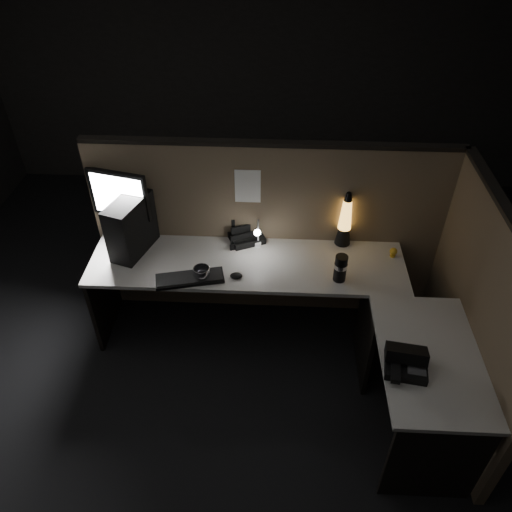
{
  "coord_description": "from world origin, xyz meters",
  "views": [
    {
      "loc": [
        0.06,
        -2.17,
        3.07
      ],
      "look_at": [
        -0.07,
        0.35,
        1.0
      ],
      "focal_mm": 35.0,
      "sensor_mm": 36.0,
      "label": 1
    }
  ],
  "objects_px": {
    "lava_lamp": "(345,223)",
    "desk_phone": "(405,361)",
    "keyboard": "(190,279)",
    "pc_tower": "(131,226)",
    "monitor": "(120,200)"
  },
  "relations": [
    {
      "from": "pc_tower",
      "to": "monitor",
      "type": "xyz_separation_m",
      "value": [
        -0.09,
        0.13,
        0.14
      ]
    },
    {
      "from": "keyboard",
      "to": "lava_lamp",
      "type": "relative_size",
      "value": 1.05
    },
    {
      "from": "monitor",
      "to": "desk_phone",
      "type": "height_order",
      "value": "monitor"
    },
    {
      "from": "pc_tower",
      "to": "keyboard",
      "type": "xyz_separation_m",
      "value": [
        0.46,
        -0.32,
        -0.2
      ]
    },
    {
      "from": "lava_lamp",
      "to": "desk_phone",
      "type": "distance_m",
      "value": 1.21
    },
    {
      "from": "pc_tower",
      "to": "monitor",
      "type": "relative_size",
      "value": 0.73
    },
    {
      "from": "pc_tower",
      "to": "monitor",
      "type": "distance_m",
      "value": 0.21
    },
    {
      "from": "monitor",
      "to": "lava_lamp",
      "type": "relative_size",
      "value": 1.31
    },
    {
      "from": "monitor",
      "to": "desk_phone",
      "type": "xyz_separation_m",
      "value": [
        1.91,
        -1.14,
        -0.3
      ]
    },
    {
      "from": "lava_lamp",
      "to": "desk_phone",
      "type": "height_order",
      "value": "lava_lamp"
    },
    {
      "from": "monitor",
      "to": "keyboard",
      "type": "distance_m",
      "value": 0.79
    },
    {
      "from": "lava_lamp",
      "to": "monitor",
      "type": "bearing_deg",
      "value": -178.82
    },
    {
      "from": "monitor",
      "to": "desk_phone",
      "type": "relative_size",
      "value": 2.18
    },
    {
      "from": "keyboard",
      "to": "pc_tower",
      "type": "bearing_deg",
      "value": 132.47
    },
    {
      "from": "monitor",
      "to": "keyboard",
      "type": "bearing_deg",
      "value": -24.96
    }
  ]
}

